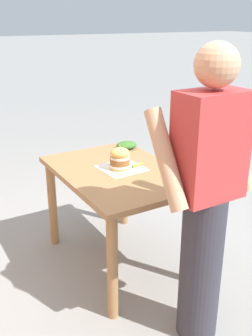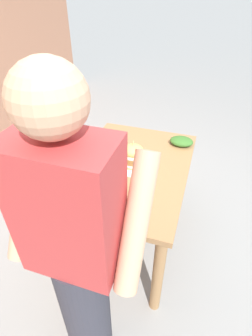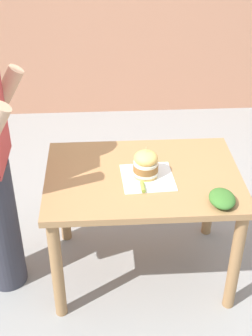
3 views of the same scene
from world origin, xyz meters
The scene contains 7 objects.
ground_plane centered at (0.00, 0.00, 0.00)m, with size 80.00×80.00×0.00m, color gray.
patio_table centered at (0.00, 0.00, 0.64)m, with size 0.80×1.14×0.76m.
serving_paper centered at (-0.03, -0.02, 0.76)m, with size 0.30×0.30×0.00m, color white.
sandwich centered at (-0.02, -0.01, 0.85)m, with size 0.15×0.15×0.19m.
pickle_spear centered at (-0.15, 0.02, 0.78)m, with size 0.02×0.02×0.08m, color #8EA83D.
side_salad centered at (-0.30, -0.40, 0.79)m, with size 0.18×0.14×0.06m, color #386B28.
diner_across_table centered at (-0.04, 0.87, 0.88)m, with size 0.55×0.35×1.69m.
Camera 2 is at (-0.43, 1.43, 1.84)m, focal length 28.00 mm.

